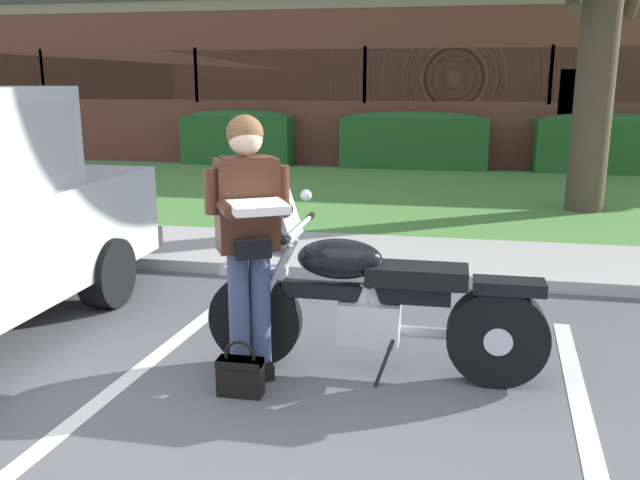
% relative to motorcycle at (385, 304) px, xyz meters
% --- Properties ---
extents(ground_plane, '(140.00, 140.00, 0.00)m').
position_rel_motorcycle_xyz_m(ground_plane, '(-0.17, -1.21, -0.49)').
color(ground_plane, '#565659').
extents(curb_strip, '(60.00, 0.20, 0.12)m').
position_rel_motorcycle_xyz_m(curb_strip, '(-0.17, 2.10, -0.43)').
color(curb_strip, '#B7B2A8').
rests_on(curb_strip, ground).
extents(concrete_walk, '(60.00, 1.50, 0.08)m').
position_rel_motorcycle_xyz_m(concrete_walk, '(-0.17, 2.95, -0.45)').
color(concrete_walk, '#B7B2A8').
rests_on(concrete_walk, ground).
extents(grass_lawn, '(60.00, 6.34, 0.06)m').
position_rel_motorcycle_xyz_m(grass_lawn, '(-0.17, 6.87, -0.46)').
color(grass_lawn, '#518E3D').
rests_on(grass_lawn, ground).
extents(stall_stripe_0, '(0.43, 4.40, 0.01)m').
position_rel_motorcycle_xyz_m(stall_stripe_0, '(-1.68, -1.01, -0.49)').
color(stall_stripe_0, silver).
rests_on(stall_stripe_0, ground).
extents(stall_stripe_1, '(0.43, 4.40, 0.01)m').
position_rel_motorcycle_xyz_m(stall_stripe_1, '(1.16, -1.01, -0.49)').
color(stall_stripe_1, silver).
rests_on(stall_stripe_1, ground).
extents(motorcycle, '(2.24, 0.82, 1.26)m').
position_rel_motorcycle_xyz_m(motorcycle, '(0.00, 0.00, 0.00)').
color(motorcycle, black).
rests_on(motorcycle, ground).
extents(rider_person, '(0.59, 0.67, 1.70)m').
position_rel_motorcycle_xyz_m(rider_person, '(-0.85, -0.21, 0.52)').
color(rider_person, black).
rests_on(rider_person, ground).
extents(handbag, '(0.28, 0.13, 0.36)m').
position_rel_motorcycle_xyz_m(handbag, '(-0.84, -0.48, -0.34)').
color(handbag, black).
rests_on(handbag, ground).
extents(hedge_left, '(2.43, 0.90, 1.24)m').
position_rel_motorcycle_xyz_m(hedge_left, '(-4.28, 10.28, 0.16)').
color(hedge_left, '#286028').
rests_on(hedge_left, ground).
extents(hedge_center_left, '(3.06, 0.90, 1.24)m').
position_rel_motorcycle_xyz_m(hedge_center_left, '(-0.40, 10.28, 0.16)').
color(hedge_center_left, '#286028').
rests_on(hedge_center_left, ground).
extents(hedge_center_right, '(2.84, 0.90, 1.24)m').
position_rel_motorcycle_xyz_m(hedge_center_right, '(3.48, 10.28, 0.16)').
color(hedge_center_right, '#286028').
rests_on(hedge_center_right, ground).
extents(brick_building, '(22.96, 9.55, 3.81)m').
position_rel_motorcycle_xyz_m(brick_building, '(-1.53, 15.40, 1.42)').
color(brick_building, brown).
rests_on(brick_building, ground).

